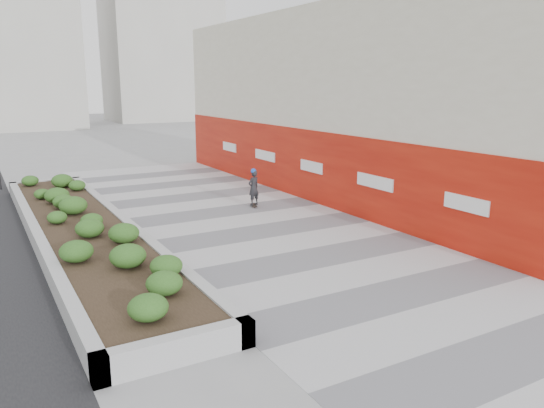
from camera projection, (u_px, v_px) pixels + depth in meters
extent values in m
plane|color=gray|center=(356.00, 277.00, 13.70)|extent=(160.00, 160.00, 0.00)
cube|color=#A8A8AD|center=(295.00, 247.00, 16.24)|extent=(8.00, 36.00, 0.01)
cube|color=beige|center=(357.00, 103.00, 23.80)|extent=(6.00, 24.00, 8.00)
cube|color=red|center=(300.00, 163.00, 22.92)|extent=(0.12, 24.00, 3.00)
cube|color=#9E9EA0|center=(177.00, 350.00, 9.41)|extent=(3.00, 0.30, 0.55)
cube|color=#9E9EA0|center=(46.00, 186.00, 24.41)|extent=(3.00, 0.30, 0.55)
cube|color=#9E9EA0|center=(37.00, 237.00, 16.26)|extent=(0.30, 18.00, 0.55)
cube|color=#9E9EA0|center=(125.00, 226.00, 17.56)|extent=(0.30, 18.00, 0.55)
cube|color=#2D2116|center=(82.00, 232.00, 16.92)|extent=(2.40, 17.40, 0.50)
cube|color=#ADAAA3|center=(161.00, 27.00, 69.07)|extent=(14.00, 10.00, 24.00)
cylinder|color=#595654|center=(308.00, 244.00, 16.48)|extent=(0.44, 0.44, 0.01)
cube|color=black|center=(254.00, 205.00, 21.47)|extent=(0.44, 0.74, 0.02)
imported|color=black|center=(254.00, 188.00, 21.30)|extent=(0.59, 0.47, 1.42)
sphere|color=blue|center=(254.00, 171.00, 21.15)|extent=(0.23, 0.23, 0.23)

